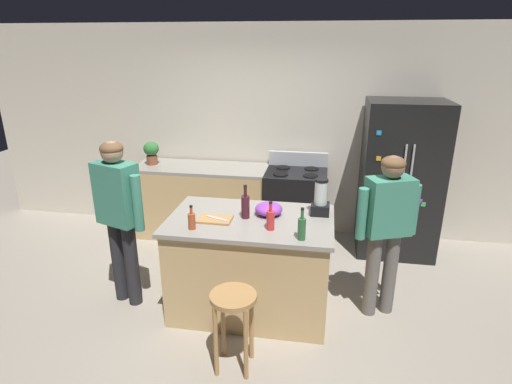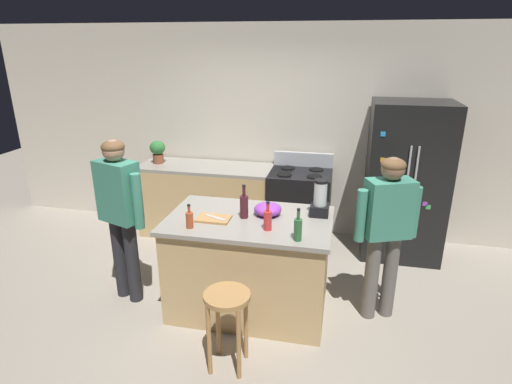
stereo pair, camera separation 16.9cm
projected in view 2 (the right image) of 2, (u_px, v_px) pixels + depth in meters
ground_plane at (250, 307)px, 4.12m from camera, size 14.00×14.00×0.00m
back_wall at (282, 132)px, 5.45m from camera, size 8.00×0.10×2.70m
kitchen_island at (249, 264)px, 3.95m from camera, size 1.50×0.94×0.95m
back_counter_run at (217, 201)px, 5.54m from camera, size 2.00×0.64×0.95m
refrigerator at (405, 181)px, 4.88m from camera, size 0.90×0.73×1.85m
stove_range at (299, 207)px, 5.29m from camera, size 0.76×0.65×1.13m
person_by_island_left at (120, 207)px, 3.95m from camera, size 0.59×0.34×1.64m
person_by_sink_right at (387, 225)px, 3.68m from camera, size 0.58×0.35×1.56m
bar_stool at (227, 311)px, 3.20m from camera, size 0.36×0.36×0.67m
potted_plant at (158, 150)px, 5.48m from camera, size 0.20×0.20×0.30m
blender_appliance at (320, 200)px, 3.82m from camera, size 0.17×0.17×0.34m
bottle_soda at (268, 220)px, 3.53m from camera, size 0.07×0.07×0.26m
bottle_cooking_sauce at (190, 219)px, 3.58m from camera, size 0.06×0.06×0.22m
bottle_wine at (244, 206)px, 3.77m from camera, size 0.08×0.08×0.32m
bottle_olive_oil at (298, 229)px, 3.34m from camera, size 0.07×0.07×0.28m
mixing_bowl at (268, 209)px, 3.85m from camera, size 0.26×0.26×0.12m
cutting_board at (214, 219)px, 3.76m from camera, size 0.30×0.20×0.02m
chef_knife at (216, 218)px, 3.75m from camera, size 0.21×0.11×0.01m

